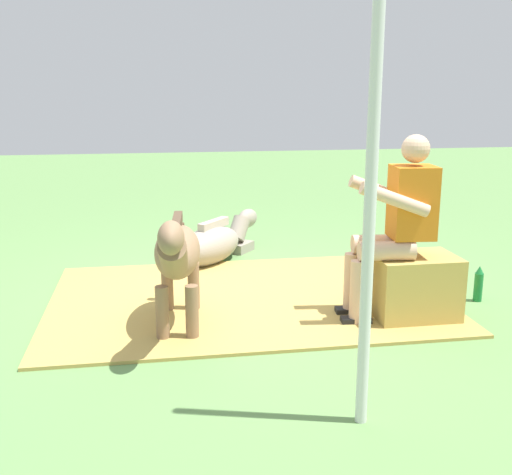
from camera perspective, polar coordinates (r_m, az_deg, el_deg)
The scene contains 8 objects.
ground_plane at distance 5.10m, azimuth -1.88°, elevation -5.57°, with size 24.00×24.00×0.00m, color #608C4C.
hay_patch at distance 5.04m, azimuth -0.93°, elevation -5.63°, with size 3.13×2.16×0.02m, color tan.
hay_bale at distance 4.72m, azimuth 14.38°, elevation -4.49°, with size 0.60×0.44×0.49m, color tan.
person_seated at distance 4.53m, azimuth 12.80°, elevation 1.60°, with size 0.68×0.45×1.37m.
pony_standing at distance 4.30m, azimuth -7.33°, elevation -1.58°, with size 0.39×1.35×0.92m.
pony_lying at distance 6.11m, azimuth -3.82°, elevation -0.48°, with size 1.05×1.21×0.42m.
soda_bottle at distance 5.29m, azimuth 19.89°, elevation -4.08°, with size 0.07×0.07×0.29m.
tent_pole_left at distance 2.96m, azimuth 10.57°, elevation 4.21°, with size 0.06×0.06×2.40m, color silver.
Camera 1 is at (0.63, 4.77, 1.67)m, focal length 43.23 mm.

